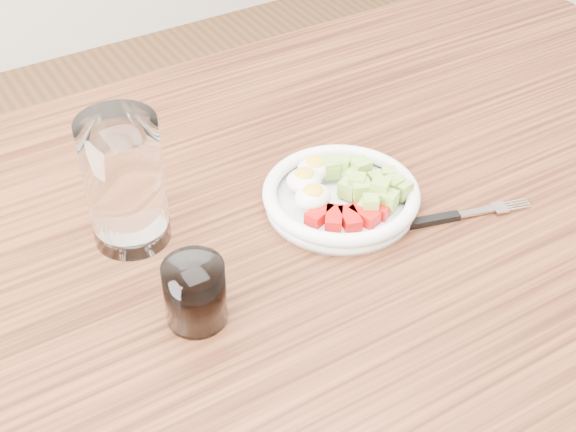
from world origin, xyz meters
name	(u,v)px	position (x,y,z in m)	size (l,w,h in m)	color
dining_table	(299,297)	(0.00, 0.00, 0.67)	(1.50, 0.90, 0.77)	brown
bowl	(341,194)	(0.07, 0.02, 0.79)	(0.19, 0.19, 0.05)	white
fork	(444,218)	(0.17, -0.06, 0.77)	(0.18, 0.06, 0.01)	black
water_glass	(125,182)	(-0.17, 0.10, 0.85)	(0.09, 0.09, 0.16)	white
coffee_glass	(195,293)	(-0.16, -0.05, 0.81)	(0.06, 0.06, 0.07)	white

